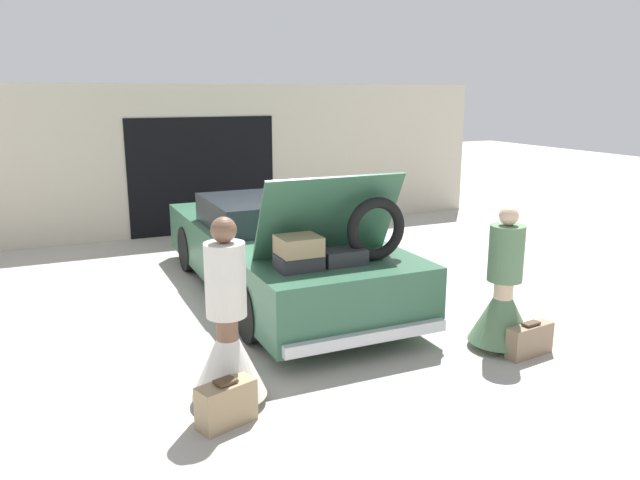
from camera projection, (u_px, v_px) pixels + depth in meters
ground_plane at (279, 292)px, 8.52m from camera, size 40.00×40.00×0.00m
garage_wall_back at (202, 160)px, 11.82m from camera, size 12.00×0.14×2.80m
car at (278, 249)px, 8.37m from camera, size 1.95×5.07×1.81m
person_left at (228, 340)px, 5.36m from camera, size 0.66×0.66×1.67m
person_right at (503, 299)px, 6.56m from camera, size 0.69×0.69×1.54m
suitcase_beside_left_person at (226, 404)px, 5.10m from camera, size 0.53×0.36×0.40m
suitcase_beside_right_person at (530, 340)px, 6.44m from camera, size 0.57×0.23×0.36m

